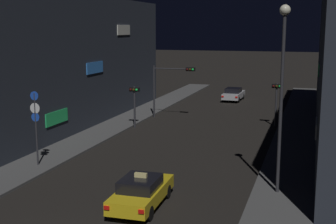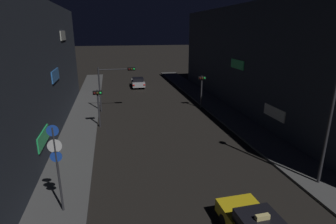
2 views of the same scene
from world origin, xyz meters
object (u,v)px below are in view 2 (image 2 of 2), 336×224
sign_pole_left (57,161)px  traffic_light_left_kerb (98,100)px  traffic_light_right_kerb (202,85)px  traffic_light_overhead (114,79)px  far_car (138,82)px

sign_pole_left → traffic_light_left_kerb: bearing=83.3°
traffic_light_right_kerb → traffic_light_overhead: bearing=174.5°
traffic_light_overhead → traffic_light_right_kerb: (9.30, -0.90, -0.84)m
sign_pole_left → traffic_light_overhead: bearing=80.1°
traffic_light_overhead → traffic_light_right_kerb: traffic_light_overhead is taller
traffic_light_overhead → traffic_light_right_kerb: 9.38m
traffic_light_left_kerb → traffic_light_right_kerb: 11.48m
traffic_light_right_kerb → sign_pole_left: (-12.19, -15.63, 0.16)m
traffic_light_right_kerb → traffic_light_left_kerb: bearing=-160.4°
far_car → traffic_light_right_kerb: 14.17m
far_car → traffic_light_overhead: traffic_light_overhead is taller
traffic_light_overhead → traffic_light_left_kerb: 5.09m
traffic_light_right_kerb → far_car: bearing=113.6°
far_car → traffic_light_left_kerb: (-5.18, -16.73, 1.71)m
far_car → sign_pole_left: sign_pole_left is taller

